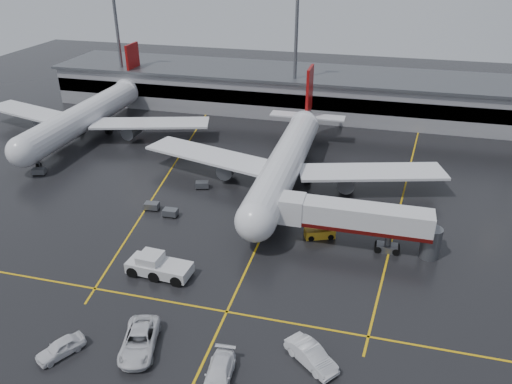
# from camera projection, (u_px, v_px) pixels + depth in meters

# --- Properties ---
(ground) EXTENTS (220.00, 220.00, 0.00)m
(ground) POSITION_uv_depth(u_px,v_px,m) (273.00, 212.00, 71.63)
(ground) COLOR black
(ground) RESTS_ON ground
(apron_line_centre) EXTENTS (0.25, 90.00, 0.02)m
(apron_line_centre) POSITION_uv_depth(u_px,v_px,m) (273.00, 212.00, 71.63)
(apron_line_centre) COLOR gold
(apron_line_centre) RESTS_ON ground
(apron_line_stop) EXTENTS (60.00, 0.25, 0.02)m
(apron_line_stop) POSITION_uv_depth(u_px,v_px,m) (227.00, 312.00, 52.68)
(apron_line_stop) COLOR gold
(apron_line_stop) RESTS_ON ground
(apron_line_left) EXTENTS (9.99, 69.35, 0.02)m
(apron_line_left) POSITION_uv_depth(u_px,v_px,m) (171.00, 170.00, 84.71)
(apron_line_left) COLOR gold
(apron_line_left) RESTS_ON ground
(apron_line_right) EXTENTS (7.57, 69.64, 0.02)m
(apron_line_right) POSITION_uv_depth(u_px,v_px,m) (403.00, 196.00, 76.23)
(apron_line_right) COLOR gold
(apron_line_right) RESTS_ON ground
(terminal) EXTENTS (122.00, 19.00, 8.60)m
(terminal) POSITION_uv_depth(u_px,v_px,m) (321.00, 92.00, 110.96)
(terminal) COLOR gray
(terminal) RESTS_ON ground
(light_mast_left) EXTENTS (3.00, 1.20, 25.45)m
(light_mast_left) POSITION_uv_depth(u_px,v_px,m) (118.00, 41.00, 111.26)
(light_mast_left) COLOR #595B60
(light_mast_left) RESTS_ON ground
(light_mast_mid) EXTENTS (3.00, 1.20, 25.45)m
(light_mast_mid) POSITION_uv_depth(u_px,v_px,m) (296.00, 50.00, 102.33)
(light_mast_mid) COLOR #595B60
(light_mast_mid) RESTS_ON ground
(main_airliner) EXTENTS (48.80, 45.60, 14.10)m
(main_airliner) POSITION_uv_depth(u_px,v_px,m) (287.00, 159.00, 78.07)
(main_airliner) COLOR silver
(main_airliner) RESTS_ON ground
(second_airliner) EXTENTS (48.80, 45.60, 14.10)m
(second_airliner) POSITION_uv_depth(u_px,v_px,m) (88.00, 114.00, 97.78)
(second_airliner) COLOR silver
(second_airliner) RESTS_ON ground
(jet_bridge) EXTENTS (19.90, 3.40, 6.05)m
(jet_bridge) POSITION_uv_depth(u_px,v_px,m) (356.00, 220.00, 62.02)
(jet_bridge) COLOR silver
(jet_bridge) RESTS_ON ground
(pushback_tractor) EXTENTS (7.69, 3.67, 2.68)m
(pushback_tractor) POSITION_uv_depth(u_px,v_px,m) (158.00, 266.00, 58.10)
(pushback_tractor) COLOR silver
(pushback_tractor) RESTS_ON ground
(belt_loader) EXTENTS (4.22, 2.96, 2.46)m
(belt_loader) POSITION_uv_depth(u_px,v_px,m) (320.00, 233.00, 65.53)
(belt_loader) COLOR gold
(belt_loader) RESTS_ON ground
(service_van_a) EXTENTS (4.77, 7.36, 1.89)m
(service_van_a) POSITION_uv_depth(u_px,v_px,m) (139.00, 341.00, 47.60)
(service_van_a) COLOR silver
(service_van_a) RESTS_ON ground
(service_van_b) EXTENTS (2.73, 5.79, 1.63)m
(service_van_b) POSITION_uv_depth(u_px,v_px,m) (219.00, 374.00, 44.21)
(service_van_b) COLOR white
(service_van_b) RESTS_ON ground
(service_van_c) EXTENTS (5.59, 5.00, 1.84)m
(service_van_c) POSITION_uv_depth(u_px,v_px,m) (311.00, 355.00, 46.00)
(service_van_c) COLOR silver
(service_van_c) RESTS_ON ground
(service_van_d) EXTENTS (3.88, 4.91, 1.57)m
(service_van_d) POSITION_uv_depth(u_px,v_px,m) (61.00, 348.00, 47.03)
(service_van_d) COLOR silver
(service_van_d) RESTS_ON ground
(baggage_cart_a) EXTENTS (2.03, 1.35, 1.12)m
(baggage_cart_a) POSITION_uv_depth(u_px,v_px,m) (170.00, 212.00, 70.37)
(baggage_cart_a) COLOR #595B60
(baggage_cart_a) RESTS_ON ground
(baggage_cart_b) EXTENTS (2.12, 1.49, 1.12)m
(baggage_cart_b) POSITION_uv_depth(u_px,v_px,m) (152.00, 206.00, 72.06)
(baggage_cart_b) COLOR #595B60
(baggage_cart_b) RESTS_ON ground
(baggage_cart_c) EXTENTS (2.30, 1.85, 1.12)m
(baggage_cart_c) POSITION_uv_depth(u_px,v_px,m) (202.00, 185.00, 78.17)
(baggage_cart_c) COLOR #595B60
(baggage_cart_c) RESTS_ON ground
(baggage_cart_d) EXTENTS (2.33, 1.94, 1.12)m
(baggage_cart_d) POSITION_uv_depth(u_px,v_px,m) (34.00, 155.00, 88.74)
(baggage_cart_d) COLOR #595B60
(baggage_cart_d) RESTS_ON ground
(baggage_cart_e) EXTENTS (2.30, 1.84, 1.12)m
(baggage_cart_e) POSITION_uv_depth(u_px,v_px,m) (39.00, 171.00, 82.63)
(baggage_cart_e) COLOR #595B60
(baggage_cart_e) RESTS_ON ground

